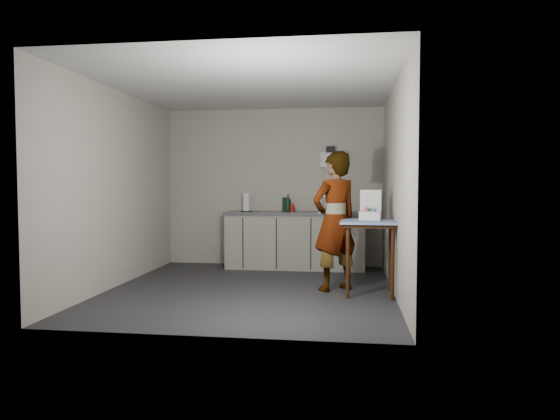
# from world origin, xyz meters

# --- Properties ---
(ground) EXTENTS (4.00, 4.00, 0.00)m
(ground) POSITION_xyz_m (0.00, 0.00, 0.00)
(ground) COLOR #242429
(ground) RESTS_ON ground
(wall_back) EXTENTS (3.60, 0.02, 2.60)m
(wall_back) POSITION_xyz_m (0.00, 1.99, 1.30)
(wall_back) COLOR beige
(wall_back) RESTS_ON ground
(wall_right) EXTENTS (0.02, 4.00, 2.60)m
(wall_right) POSITION_xyz_m (1.79, 0.00, 1.30)
(wall_right) COLOR beige
(wall_right) RESTS_ON ground
(wall_left) EXTENTS (0.02, 4.00, 2.60)m
(wall_left) POSITION_xyz_m (-1.79, 0.00, 1.30)
(wall_left) COLOR beige
(wall_left) RESTS_ON ground
(ceiling) EXTENTS (3.60, 4.00, 0.01)m
(ceiling) POSITION_xyz_m (0.00, 0.00, 2.60)
(ceiling) COLOR silver
(ceiling) RESTS_ON wall_back
(kitchen_counter) EXTENTS (2.24, 0.62, 0.91)m
(kitchen_counter) POSITION_xyz_m (0.40, 1.70, 0.43)
(kitchen_counter) COLOR black
(kitchen_counter) RESTS_ON ground
(wall_shelf) EXTENTS (0.42, 0.18, 0.37)m
(wall_shelf) POSITION_xyz_m (1.00, 1.92, 1.75)
(wall_shelf) COLOR white
(wall_shelf) RESTS_ON ground
(side_table) EXTENTS (0.73, 0.73, 0.91)m
(side_table) POSITION_xyz_m (1.50, -0.09, 0.80)
(side_table) COLOR #361C0C
(side_table) RESTS_ON ground
(standing_man) EXTENTS (0.77, 0.73, 1.77)m
(standing_man) POSITION_xyz_m (1.07, 0.11, 0.88)
(standing_man) COLOR #B2A593
(standing_man) RESTS_ON ground
(soap_bottle) EXTENTS (0.15, 0.15, 0.28)m
(soap_bottle) POSITION_xyz_m (0.28, 1.66, 1.05)
(soap_bottle) COLOR black
(soap_bottle) RESTS_ON kitchen_counter
(soda_can) EXTENTS (0.07, 0.07, 0.12)m
(soda_can) POSITION_xyz_m (0.35, 1.65, 0.97)
(soda_can) COLOR red
(soda_can) RESTS_ON kitchen_counter
(dark_bottle) EXTENTS (0.07, 0.07, 0.23)m
(dark_bottle) POSITION_xyz_m (0.21, 1.77, 1.02)
(dark_bottle) COLOR black
(dark_bottle) RESTS_ON kitchen_counter
(paper_towel) EXTENTS (0.17, 0.17, 0.30)m
(paper_towel) POSITION_xyz_m (-0.39, 1.63, 1.05)
(paper_towel) COLOR black
(paper_towel) RESTS_ON kitchen_counter
(dish_rack) EXTENTS (0.38, 0.29, 0.27)m
(dish_rack) POSITION_xyz_m (0.97, 1.66, 0.97)
(dish_rack) COLOR white
(dish_rack) RESTS_ON kitchen_counter
(bakery_box) EXTENTS (0.29, 0.30, 0.37)m
(bakery_box) POSITION_xyz_m (1.50, -0.01, 1.00)
(bakery_box) COLOR white
(bakery_box) RESTS_ON side_table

